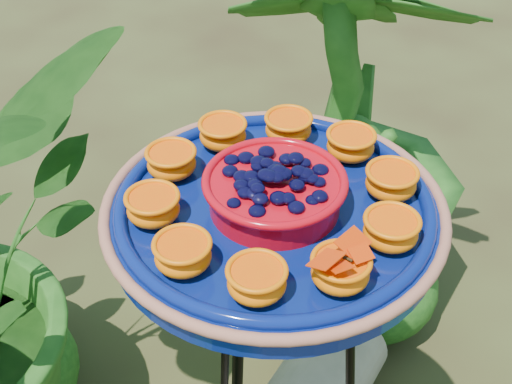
{
  "coord_description": "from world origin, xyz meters",
  "views": [
    {
      "loc": [
        -0.6,
        -0.52,
        1.58
      ],
      "look_at": [
        -0.11,
        0.05,
        0.97
      ],
      "focal_mm": 50.0,
      "sensor_mm": 36.0,
      "label": 1
    }
  ],
  "objects": [
    {
      "name": "shrub_back_right",
      "position": [
        0.54,
        0.45,
        0.54
      ],
      "size": [
        0.86,
        0.86,
        1.09
      ],
      "primitive_type": "imported",
      "rotation": [
        0.0,
        0.0,
        2.39
      ],
      "color": "#194813",
      "rests_on": "ground"
    },
    {
      "name": "tripod_stand",
      "position": [
        -0.09,
        0.03,
        0.55
      ],
      "size": [
        0.36,
        0.37,
        0.91
      ],
      "rotation": [
        0.0,
        0.0,
        -0.09
      ],
      "color": "black",
      "rests_on": "ground"
    },
    {
      "name": "feeder_dish",
      "position": [
        -0.09,
        0.03,
        0.95
      ],
      "size": [
        0.5,
        0.5,
        0.11
      ],
      "rotation": [
        0.0,
        0.0,
        -0.09
      ],
      "color": "navy",
      "rests_on": "tripod_stand"
    }
  ]
}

